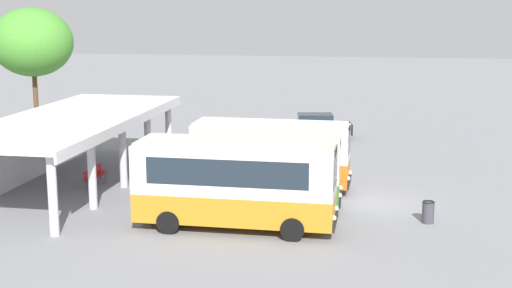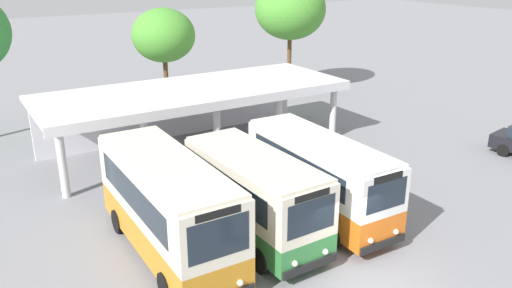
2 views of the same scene
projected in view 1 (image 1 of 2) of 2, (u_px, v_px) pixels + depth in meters
ground_plane at (370, 203)px, 31.11m from camera, size 180.00×180.00×0.00m
city_bus_nearest_orange at (236, 181)px, 27.21m from camera, size 2.48×7.86×3.49m
city_bus_second_in_row at (264, 167)px, 30.11m from camera, size 2.52×6.67×3.23m
city_bus_middle_cream at (271, 152)px, 33.13m from camera, size 2.33×7.50×3.23m
parked_car_flank at (317, 126)px, 46.08m from camera, size 2.53×4.57×1.62m
terminal_canopy at (60, 131)px, 33.88m from camera, size 16.12×6.08×3.40m
waiting_chair_end_by_column at (88, 178)px, 33.36m from camera, size 0.46×0.46×0.86m
waiting_chair_second_from_end at (93, 176)px, 33.91m from camera, size 0.46×0.46×0.86m
waiting_chair_middle_seat at (98, 173)px, 34.46m from camera, size 0.46×0.46×0.86m
waiting_chair_fourth_seat at (101, 170)px, 35.03m from camera, size 0.46×0.46×0.86m
roadside_tree_east_of_canopy at (32, 42)px, 45.68m from camera, size 5.25×5.25×8.47m
litter_bin_apron at (428, 212)px, 28.18m from camera, size 0.49×0.49×0.90m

